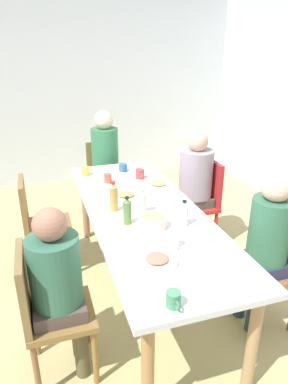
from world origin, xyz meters
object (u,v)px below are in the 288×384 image
(plate_1, at_px, (157,260))
(cup_1, at_px, (123,168))
(chair_0, at_px, (105,175))
(cup_5, at_px, (140,174))
(cup_3, at_px, (108,178))
(person_0, at_px, (105,157))
(person_2, at_px, (267,238))
(cup_2, at_px, (86,171))
(bottle_1, at_px, (142,202))
(chair_4, at_px, (38,220))
(person_1, at_px, (58,280))
(chair_2, at_px, (274,261))
(bottle_2, at_px, (114,197))
(bottle_3, at_px, (127,211))
(cup_4, at_px, (174,240))
(cup_0, at_px, (174,299))
(plate_0, at_px, (126,196))
(chair_1, at_px, (45,308))
(bottle_0, at_px, (184,214))
(chair_3, at_px, (202,198))
(plate_2, at_px, (158,184))
(person_3, at_px, (195,179))
(bowl_0, at_px, (152,221))
(dining_table, at_px, (144,219))

(plate_1, height_order, cup_1, cup_1)
(chair_0, distance_m, cup_5, 0.94)
(chair_0, xyz_separation_m, cup_3, (0.89, -0.14, 0.30))
(person_0, bearing_deg, person_2, 19.13)
(cup_2, height_order, bottle_1, bottle_1)
(chair_4, distance_m, cup_5, 1.02)
(person_1, relative_size, chair_2, 1.28)
(cup_2, xyz_separation_m, bottle_2, (0.86, 0.08, 0.07))
(plate_1, xyz_separation_m, bottle_3, (-0.52, -0.04, 0.08))
(plate_1, xyz_separation_m, cup_4, (-0.13, 0.16, 0.03))
(cup_1, bearing_deg, bottle_2, -18.77)
(person_2, relative_size, cup_0, 10.98)
(person_2, bearing_deg, chair_0, -161.62)
(plate_0, bearing_deg, chair_0, 176.82)
(person_2, bearing_deg, person_1, -90.00)
(chair_1, height_order, bottle_3, bottle_3)
(chair_0, height_order, cup_1, chair_0)
(cup_2, distance_m, bottle_0, 1.34)
(plate_0, distance_m, cup_5, 0.46)
(chair_3, bearing_deg, chair_1, -53.87)
(chair_0, distance_m, person_0, 0.27)
(plate_1, bearing_deg, cup_1, 172.55)
(chair_3, bearing_deg, chair_0, -140.33)
(chair_3, relative_size, plate_2, 3.51)
(plate_1, bearing_deg, cup_2, -174.11)
(person_1, distance_m, person_3, 1.83)
(person_0, distance_m, cup_5, 0.80)
(plate_0, bearing_deg, bowl_0, 4.39)
(cup_5, bearing_deg, plate_2, 23.71)
(chair_0, bearing_deg, chair_4, -39.67)
(plate_2, xyz_separation_m, bottle_2, (0.38, -0.50, 0.10))
(chair_2, height_order, plate_0, chair_2)
(cup_4, bearing_deg, chair_3, 145.77)
(cup_1, height_order, bottle_1, bottle_1)
(chair_0, bearing_deg, bottle_2, -8.50)
(bowl_0, xyz_separation_m, bottle_1, (-0.24, 0.00, 0.04))
(chair_1, distance_m, plate_2, 1.50)
(chair_1, relative_size, cup_2, 7.77)
(person_2, height_order, plate_2, person_2)
(dining_table, xyz_separation_m, bottle_0, (0.32, 0.19, 0.17))
(bottle_1, bearing_deg, chair_4, -128.70)
(person_0, xyz_separation_m, person_2, (2.04, 0.71, -0.05))
(chair_1, distance_m, chair_4, 1.16)
(person_3, bearing_deg, chair_3, 90.00)
(person_0, distance_m, plate_0, 1.18)
(chair_0, distance_m, chair_4, 1.25)
(chair_2, bearing_deg, chair_4, -126.13)
(plate_2, bearing_deg, bowl_0, -22.93)
(chair_0, relative_size, chair_4, 1.00)
(cup_1, xyz_separation_m, cup_5, (0.25, 0.10, 0.01))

